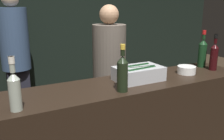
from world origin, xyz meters
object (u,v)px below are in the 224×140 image
object	(u,v)px
person_blond_tee	(109,73)
champagne_bottle	(122,72)
candle_votive	(151,69)
red_wine_bottle_black_foil	(214,55)
white_wine_bottle	(14,89)
bowl_white	(186,70)
person_in_hoodie	(16,56)
ice_bin_with_bottles	(139,73)
red_wine_bottle_burgundy	(202,52)

from	to	relation	value
person_blond_tee	champagne_bottle	bearing A→B (deg)	-113.90
candle_votive	red_wine_bottle_black_foil	xyz separation A→B (m)	(0.57, -0.24, 0.12)
champagne_bottle	person_blond_tee	world-z (taller)	person_blond_tee
white_wine_bottle	champagne_bottle	bearing A→B (deg)	-0.29
bowl_white	person_in_hoodie	bearing A→B (deg)	127.42
ice_bin_with_bottles	red_wine_bottle_black_foil	distance (m)	0.84
ice_bin_with_bottles	champagne_bottle	bearing A→B (deg)	-146.26
red_wine_bottle_black_foil	champagne_bottle	distance (m)	1.11
red_wine_bottle_black_foil	red_wine_bottle_burgundy	xyz separation A→B (m)	(0.00, 0.15, 0.01)
white_wine_bottle	person_blond_tee	size ratio (longest dim) A/B	0.20
champagne_bottle	red_wine_bottle_burgundy	world-z (taller)	red_wine_bottle_burgundy
champagne_bottle	person_in_hoodie	xyz separation A→B (m)	(-0.52, 1.84, -0.16)
white_wine_bottle	candle_votive	bearing A→B (deg)	15.63
red_wine_bottle_burgundy	person_in_hoodie	distance (m)	2.26
bowl_white	red_wine_bottle_black_foil	size ratio (longest dim) A/B	0.48
white_wine_bottle	person_in_hoodie	world-z (taller)	person_in_hoodie
person_in_hoodie	champagne_bottle	bearing A→B (deg)	-4.62
candle_votive	red_wine_bottle_black_foil	world-z (taller)	red_wine_bottle_black_foil
red_wine_bottle_black_foil	person_blond_tee	bearing A→B (deg)	134.32
red_wine_bottle_black_foil	person_blond_tee	size ratio (longest dim) A/B	0.21
candle_votive	person_in_hoodie	xyz separation A→B (m)	(-1.05, 1.47, -0.04)
ice_bin_with_bottles	candle_votive	bearing A→B (deg)	34.83
person_blond_tee	person_in_hoodie	bearing A→B (deg)	130.00
ice_bin_with_bottles	champagne_bottle	xyz separation A→B (m)	(-0.26, -0.18, 0.08)
candle_votive	white_wine_bottle	xyz separation A→B (m)	(-1.28, -0.36, 0.11)
bowl_white	candle_votive	distance (m)	0.33
person_blond_tee	white_wine_bottle	bearing A→B (deg)	-143.57
red_wine_bottle_burgundy	person_in_hoodie	size ratio (longest dim) A/B	0.20
ice_bin_with_bottles	white_wine_bottle	size ratio (longest dim) A/B	1.18
bowl_white	red_wine_bottle_burgundy	world-z (taller)	red_wine_bottle_burgundy
champagne_bottle	ice_bin_with_bottles	bearing A→B (deg)	33.74
red_wine_bottle_burgundy	person_blond_tee	distance (m)	1.02
ice_bin_with_bottles	person_blond_tee	world-z (taller)	person_blond_tee
red_wine_bottle_burgundy	red_wine_bottle_black_foil	bearing A→B (deg)	-90.15
candle_votive	person_blond_tee	distance (m)	0.58
candle_votive	person_blond_tee	size ratio (longest dim) A/B	0.04
ice_bin_with_bottles	red_wine_bottle_burgundy	xyz separation A→B (m)	(0.84, 0.09, 0.09)
bowl_white	candle_votive	bearing A→B (deg)	138.58
red_wine_bottle_burgundy	person_blond_tee	size ratio (longest dim) A/B	0.22
white_wine_bottle	person_in_hoodie	xyz separation A→B (m)	(0.23, 1.83, -0.15)
red_wine_bottle_burgundy	person_in_hoodie	world-z (taller)	person_in_hoodie
bowl_white	candle_votive	world-z (taller)	bowl_white
white_wine_bottle	red_wine_bottle_burgundy	distance (m)	1.87
ice_bin_with_bottles	red_wine_bottle_burgundy	world-z (taller)	red_wine_bottle_burgundy
champagne_bottle	red_wine_bottle_burgundy	xyz separation A→B (m)	(1.10, 0.26, 0.01)
bowl_white	person_blond_tee	world-z (taller)	person_blond_tee
bowl_white	person_blond_tee	bearing A→B (deg)	119.85
champagne_bottle	person_blond_tee	size ratio (longest dim) A/B	0.21
champagne_bottle	candle_votive	bearing A→B (deg)	34.29
bowl_white	white_wine_bottle	size ratio (longest dim) A/B	0.50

